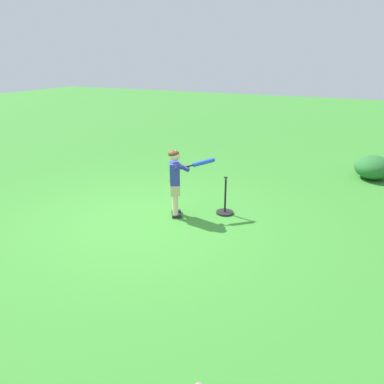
% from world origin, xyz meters
% --- Properties ---
extents(ground_plane, '(40.00, 40.00, 0.00)m').
position_xyz_m(ground_plane, '(0.00, 0.00, 0.00)').
color(ground_plane, '#38842D').
extents(child_batter, '(0.63, 0.62, 1.08)m').
position_xyz_m(child_batter, '(-0.47, 0.34, 0.65)').
color(child_batter, '#232328').
rests_on(child_batter, ground).
extents(batting_tee, '(0.28, 0.28, 0.62)m').
position_xyz_m(batting_tee, '(-0.88, 1.00, 0.10)').
color(batting_tee, black).
rests_on(batting_tee, ground).
extents(shrub_left_background, '(0.86, 0.75, 0.48)m').
position_xyz_m(shrub_left_background, '(-3.96, 3.11, 0.24)').
color(shrub_left_background, '#286B2D').
rests_on(shrub_left_background, ground).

